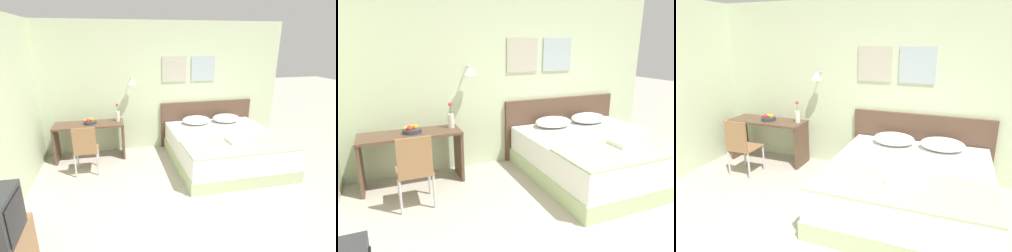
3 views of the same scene
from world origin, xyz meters
The scene contains 12 objects.
ground_plane centered at (0.00, 0.00, 0.00)m, with size 24.00×24.00×0.00m, color #B2A899.
wall_back centered at (0.01, 2.94, 1.33)m, with size 5.49×0.31×2.65m.
bed centered at (1.09, 1.84, 0.29)m, with size 1.95×2.03×0.58m.
headboard centered at (1.09, 2.88, 0.49)m, with size 2.07×0.06×0.99m.
pillow_left centered at (0.75, 2.57, 0.66)m, with size 0.60×0.46×0.16m.
pillow_right centered at (1.43, 2.57, 0.66)m, with size 0.60×0.46×0.16m.
throw_blanket centered at (1.09, 1.25, 0.60)m, with size 1.89×0.81×0.02m.
folded_towel_near_foot centered at (1.12, 1.39, 0.64)m, with size 0.35×0.30×0.06m.
desk centered at (-1.43, 2.60, 0.52)m, with size 1.32×0.49×0.73m.
desk_chair centered at (-1.47, 1.92, 0.52)m, with size 0.41×0.41×0.90m.
fruit_bowl centered at (-1.41, 2.60, 0.77)m, with size 0.24×0.24×0.12m.
flower_vase centered at (-0.87, 2.64, 0.86)m, with size 0.08×0.08×0.36m.
Camera 1 is at (-0.97, -2.46, 2.30)m, focal length 28.00 mm.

